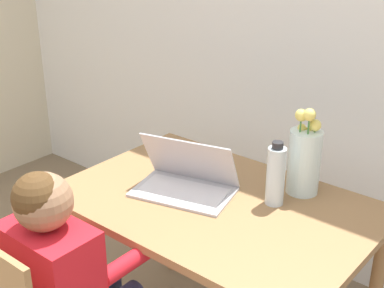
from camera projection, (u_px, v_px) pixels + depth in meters
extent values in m
cube|color=white|center=(351.00, 17.00, 2.24)|extent=(6.40, 0.05, 2.50)
cube|color=olive|center=(216.00, 204.00, 1.92)|extent=(1.11, 0.75, 0.03)
cylinder|color=olive|center=(64.00, 272.00, 2.12)|extent=(0.05, 0.05, 0.68)
cylinder|color=olive|center=(172.00, 209.00, 2.58)|extent=(0.05, 0.05, 0.68)
cube|color=red|center=(53.00, 282.00, 1.59)|extent=(0.29, 0.18, 0.38)
sphere|color=#936B4C|center=(43.00, 202.00, 1.48)|extent=(0.17, 0.17, 0.17)
sphere|color=#4C3319|center=(38.00, 197.00, 1.46)|extent=(0.14, 0.14, 0.14)
cylinder|color=red|center=(132.00, 260.00, 1.66)|extent=(0.06, 0.24, 0.06)
cylinder|color=red|center=(81.00, 233.00, 1.80)|extent=(0.06, 0.24, 0.06)
cube|color=#B2B2B7|center=(183.00, 192.00, 1.96)|extent=(0.40, 0.31, 0.01)
cube|color=silver|center=(183.00, 190.00, 1.96)|extent=(0.34, 0.23, 0.00)
cube|color=#B2B2B7|center=(190.00, 160.00, 1.97)|extent=(0.37, 0.20, 0.20)
cube|color=#19284C|center=(190.00, 160.00, 1.97)|extent=(0.34, 0.18, 0.17)
cylinder|color=silver|center=(304.00, 162.00, 1.93)|extent=(0.12, 0.12, 0.24)
cylinder|color=#3D7A38|center=(312.00, 154.00, 1.90)|extent=(0.01, 0.01, 0.22)
sphere|color=#EFDB66|center=(315.00, 125.00, 1.86)|extent=(0.04, 0.04, 0.04)
cylinder|color=#3D7A38|center=(308.00, 155.00, 1.94)|extent=(0.01, 0.01, 0.18)
sphere|color=#EFDB66|center=(310.00, 131.00, 1.90)|extent=(0.04, 0.04, 0.04)
cylinder|color=#3D7A38|center=(300.00, 153.00, 1.94)|extent=(0.01, 0.01, 0.19)
sphere|color=#EFDB66|center=(302.00, 128.00, 1.90)|extent=(0.03, 0.03, 0.03)
cylinder|color=#3D7A38|center=(298.00, 149.00, 1.90)|extent=(0.01, 0.01, 0.25)
sphere|color=#EFDB66|center=(301.00, 115.00, 1.85)|extent=(0.04, 0.04, 0.04)
cylinder|color=#3D7A38|center=(306.00, 150.00, 1.88)|extent=(0.01, 0.01, 0.26)
sphere|color=#EFDB66|center=(310.00, 115.00, 1.83)|extent=(0.04, 0.04, 0.04)
cylinder|color=silver|center=(276.00, 176.00, 1.85)|extent=(0.07, 0.07, 0.21)
cylinder|color=#262628|center=(278.00, 145.00, 1.80)|extent=(0.04, 0.04, 0.02)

